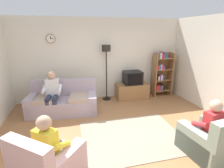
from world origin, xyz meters
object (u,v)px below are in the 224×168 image
at_px(tv_stand, 132,91).
at_px(floor_lamp, 106,57).
at_px(couch, 63,102).
at_px(armchair_near_window, 49,164).
at_px(armchair_near_bookshelf, 210,141).
at_px(person_in_left_armchair, 51,144).
at_px(bookshelf, 161,74).
at_px(person_on_couch, 52,91).
at_px(person_in_right_armchair, 208,124).
at_px(tv, 133,78).

distance_m(tv_stand, floor_lamp, 1.48).
bearing_deg(couch, armchair_near_window, -93.63).
relative_size(armchair_near_bookshelf, person_in_left_armchair, 0.87).
bearing_deg(armchair_near_window, bookshelf, 40.90).
xyz_separation_m(couch, bookshelf, (3.42, 0.64, 0.50)).
distance_m(floor_lamp, person_on_couch, 2.00).
bearing_deg(person_on_couch, bookshelf, 11.46).
bearing_deg(person_in_right_armchair, tv_stand, 97.37).
distance_m(tv_stand, tv, 0.48).
height_order(person_on_couch, person_in_left_armchair, person_on_couch).
bearing_deg(armchair_near_bookshelf, tv, 97.43).
xyz_separation_m(floor_lamp, person_in_right_armchair, (1.28, -3.14, -0.85)).
relative_size(tv_stand, bookshelf, 0.69).
bearing_deg(tv_stand, couch, -166.09).
xyz_separation_m(couch, armchair_near_window, (-0.16, -2.46, -0.02)).
distance_m(armchair_near_window, armchair_near_bookshelf, 2.87).
height_order(tv_stand, person_in_right_armchair, person_in_right_armchair).
bearing_deg(couch, person_in_right_armchair, -42.42).
bearing_deg(bookshelf, tv, -175.33).
bearing_deg(floor_lamp, person_in_left_armchair, -116.42).
relative_size(tv_stand, person_in_left_armchair, 0.98).
xyz_separation_m(tv_stand, floor_lamp, (-0.88, 0.10, 1.19)).
xyz_separation_m(couch, person_on_couch, (-0.27, -0.11, 0.39)).
height_order(bookshelf, person_in_right_armchair, bookshelf).
height_order(armchair_near_window, person_in_left_armchair, person_in_left_armchair).
relative_size(couch, person_in_right_armchair, 1.78).
relative_size(tv, armchair_near_bookshelf, 0.62).
bearing_deg(person_on_couch, tv_stand, 14.83).
bearing_deg(bookshelf, armchair_near_bookshelf, -102.55).
bearing_deg(bookshelf, armchair_near_window, -139.10).
distance_m(bookshelf, armchair_near_bookshelf, 3.31).
height_order(tv, floor_lamp, floor_lamp).
relative_size(armchair_near_window, person_in_left_armchair, 1.06).
bearing_deg(tv_stand, armchair_near_window, -129.08).
relative_size(bookshelf, person_in_right_armchair, 1.41).
distance_m(tv, person_in_left_armchair, 3.80).
relative_size(tv_stand, floor_lamp, 0.59).
xyz_separation_m(tv, armchair_near_window, (-2.46, -3.01, -0.46)).
height_order(tv, armchair_near_window, tv).
relative_size(tv, person_in_left_armchair, 0.54).
bearing_deg(person_on_couch, person_in_right_armchair, -38.49).
xyz_separation_m(tv, armchair_near_bookshelf, (0.40, -3.10, -0.46)).
height_order(couch, armchair_near_window, same).
relative_size(tv_stand, person_in_right_armchair, 0.98).
bearing_deg(armchair_near_window, person_in_left_armchair, 50.91).
distance_m(couch, floor_lamp, 1.94).
distance_m(couch, person_in_right_armchair, 3.67).
relative_size(bookshelf, person_in_left_armchair, 1.41).
bearing_deg(armchair_near_bookshelf, couch, 136.69).
bearing_deg(armchair_near_window, tv_stand, 50.92).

